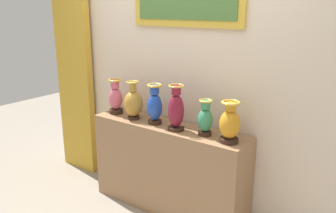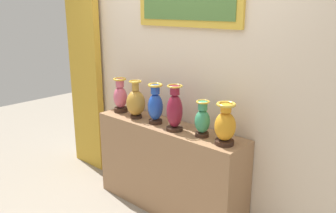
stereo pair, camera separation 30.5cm
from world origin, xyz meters
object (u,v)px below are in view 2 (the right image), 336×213
at_px(vase_amber, 225,126).
at_px(vase_sapphire, 155,105).
at_px(vase_rose, 120,97).
at_px(vase_ochre, 136,102).
at_px(vase_jade, 202,120).
at_px(vase_burgundy, 175,110).

bearing_deg(vase_amber, vase_sapphire, 179.13).
height_order(vase_rose, vase_ochre, vase_ochre).
xyz_separation_m(vase_ochre, vase_amber, (1.01, -0.00, -0.00)).
bearing_deg(vase_ochre, vase_jade, 1.80).
distance_m(vase_rose, vase_burgundy, 0.77).
distance_m(vase_sapphire, vase_amber, 0.76).
bearing_deg(vase_rose, vase_burgundy, -3.61).
bearing_deg(vase_rose, vase_amber, -1.54).
bearing_deg(vase_rose, vase_ochre, -7.09).
xyz_separation_m(vase_ochre, vase_jade, (0.77, 0.02, -0.02)).
bearing_deg(vase_rose, vase_jade, -0.47).
xyz_separation_m(vase_rose, vase_ochre, (0.26, -0.03, -0.00)).
bearing_deg(vase_jade, vase_rose, 179.53).
bearing_deg(vase_amber, vase_burgundy, -178.37).
xyz_separation_m(vase_burgundy, vase_amber, (0.50, 0.01, -0.03)).
bearing_deg(vase_ochre, vase_sapphire, 2.31).
bearing_deg(vase_ochre, vase_rose, 172.91).
xyz_separation_m(vase_rose, vase_burgundy, (0.77, -0.05, 0.02)).
relative_size(vase_ochre, vase_burgundy, 0.91).
xyz_separation_m(vase_ochre, vase_burgundy, (0.51, -0.02, 0.03)).
distance_m(vase_rose, vase_ochre, 0.27).
distance_m(vase_burgundy, vase_jade, 0.27).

